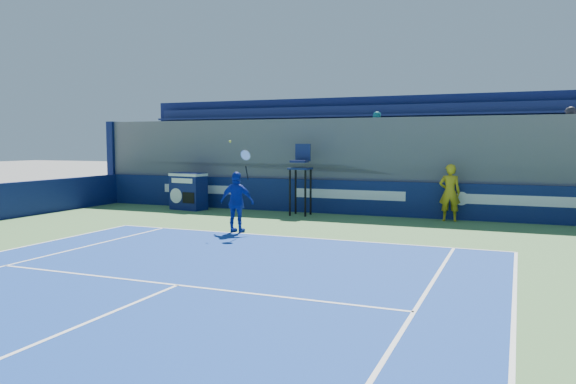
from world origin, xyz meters
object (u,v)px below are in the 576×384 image
at_px(match_clock, 188,190).
at_px(umpire_chair, 301,171).
at_px(tennis_player, 237,202).
at_px(ball_person, 450,193).

relative_size(match_clock, umpire_chair, 0.57).
bearing_deg(tennis_player, ball_person, 41.87).
relative_size(ball_person, match_clock, 1.30).
relative_size(umpire_chair, tennis_player, 0.96).
bearing_deg(tennis_player, umpire_chair, 86.53).
distance_m(ball_person, match_clock, 9.44).
bearing_deg(tennis_player, match_clock, 135.47).
relative_size(match_clock, tennis_player, 0.55).
xyz_separation_m(ball_person, umpire_chair, (-4.95, -0.41, 0.60)).
height_order(match_clock, umpire_chair, umpire_chair).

